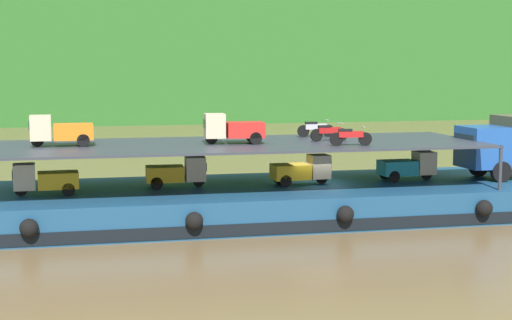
% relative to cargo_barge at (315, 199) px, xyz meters
% --- Properties ---
extents(ground_plane, '(400.00, 400.00, 0.00)m').
position_rel_cargo_barge_xyz_m(ground_plane, '(0.00, 0.03, -0.75)').
color(ground_plane, brown).
extents(cargo_barge, '(31.95, 8.86, 1.50)m').
position_rel_cargo_barge_xyz_m(cargo_barge, '(0.00, 0.00, 0.00)').
color(cargo_barge, navy).
rests_on(cargo_barge, ground).
extents(cargo_rack, '(22.75, 7.48, 2.00)m').
position_rel_cargo_barge_xyz_m(cargo_rack, '(-3.80, 0.03, 2.69)').
color(cargo_rack, '#2D333D').
rests_on(cargo_rack, cargo_barge).
extents(mini_truck_lower_stern, '(2.79, 1.30, 1.38)m').
position_rel_cargo_barge_xyz_m(mini_truck_lower_stern, '(-12.33, -0.53, 1.44)').
color(mini_truck_lower_stern, gold).
rests_on(mini_truck_lower_stern, cargo_barge).
extents(mini_truck_lower_aft, '(2.78, 1.27, 1.38)m').
position_rel_cargo_barge_xyz_m(mini_truck_lower_aft, '(-6.50, 0.42, 1.44)').
color(mini_truck_lower_aft, gold).
rests_on(mini_truck_lower_aft, cargo_barge).
extents(mini_truck_lower_mid, '(2.79, 1.28, 1.38)m').
position_rel_cargo_barge_xyz_m(mini_truck_lower_mid, '(-0.71, -0.12, 1.44)').
color(mini_truck_lower_mid, gold).
rests_on(mini_truck_lower_mid, cargo_barge).
extents(mini_truck_lower_fore, '(2.77, 1.25, 1.38)m').
position_rel_cargo_barge_xyz_m(mini_truck_lower_fore, '(4.73, 0.11, 1.44)').
color(mini_truck_lower_fore, teal).
rests_on(mini_truck_lower_fore, cargo_barge).
extents(mini_truck_upper_stern, '(2.78, 1.26, 1.38)m').
position_rel_cargo_barge_xyz_m(mini_truck_upper_stern, '(-11.64, 0.49, 3.44)').
color(mini_truck_upper_stern, orange).
rests_on(mini_truck_upper_stern, cargo_rack).
extents(mini_truck_upper_mid, '(2.78, 1.28, 1.38)m').
position_rel_cargo_barge_xyz_m(mini_truck_upper_mid, '(-3.99, -0.11, 3.44)').
color(mini_truck_upper_mid, red).
rests_on(mini_truck_upper_mid, cargo_rack).
extents(motorcycle_upper_port, '(1.90, 0.55, 0.87)m').
position_rel_cargo_barge_xyz_m(motorcycle_upper_port, '(0.92, -2.21, 3.18)').
color(motorcycle_upper_port, black).
rests_on(motorcycle_upper_port, cargo_rack).
extents(motorcycle_upper_centre, '(1.90, 0.55, 0.87)m').
position_rel_cargo_barge_xyz_m(motorcycle_upper_centre, '(0.64, 0.03, 3.18)').
color(motorcycle_upper_centre, black).
rests_on(motorcycle_upper_centre, cargo_rack).
extents(motorcycle_upper_stbd, '(1.90, 0.55, 0.87)m').
position_rel_cargo_barge_xyz_m(motorcycle_upper_stbd, '(0.67, 2.27, 3.18)').
color(motorcycle_upper_stbd, black).
rests_on(motorcycle_upper_stbd, cargo_rack).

